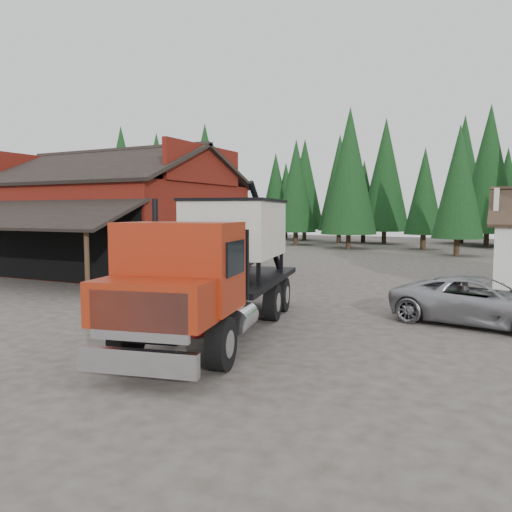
% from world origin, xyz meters
% --- Properties ---
extents(ground, '(120.00, 120.00, 0.00)m').
position_xyz_m(ground, '(0.00, 0.00, 0.00)').
color(ground, '#413B33').
rests_on(ground, ground).
extents(red_barn, '(12.80, 13.63, 7.18)m').
position_xyz_m(red_barn, '(-11.00, 9.90, 2.69)').
color(red_barn, maroon).
rests_on(red_barn, ground).
extents(conifer_backdrop, '(76.00, 16.00, 16.00)m').
position_xyz_m(conifer_backdrop, '(0.00, 42.00, 0.00)').
color(conifer_backdrop, black).
rests_on(conifer_backdrop, ground).
extents(near_pine_a, '(4.40, 4.40, 11.40)m').
position_xyz_m(near_pine_a, '(-22.00, 28.00, 6.39)').
color(near_pine_a, '#382619').
rests_on(near_pine_a, ground).
extents(near_pine_b, '(3.96, 3.96, 10.40)m').
position_xyz_m(near_pine_b, '(6.00, 30.00, 5.89)').
color(near_pine_b, '#382619').
rests_on(near_pine_b, ground).
extents(near_pine_d, '(5.28, 5.28, 13.40)m').
position_xyz_m(near_pine_d, '(-4.00, 34.00, 7.39)').
color(near_pine_d, '#382619').
rests_on(near_pine_d, ground).
extents(feed_truck, '(4.69, 10.28, 4.49)m').
position_xyz_m(feed_truck, '(2.09, -0.47, 2.10)').
color(feed_truck, black).
rests_on(feed_truck, ground).
extents(silver_car, '(5.66, 3.39, 1.47)m').
position_xyz_m(silver_car, '(8.80, 3.92, 0.74)').
color(silver_car, '#9B9CA2').
rests_on(silver_car, ground).
extents(equip_box, '(0.74, 1.13, 0.60)m').
position_xyz_m(equip_box, '(1.54, -0.86, 0.30)').
color(equip_box, maroon).
rests_on(equip_box, ground).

